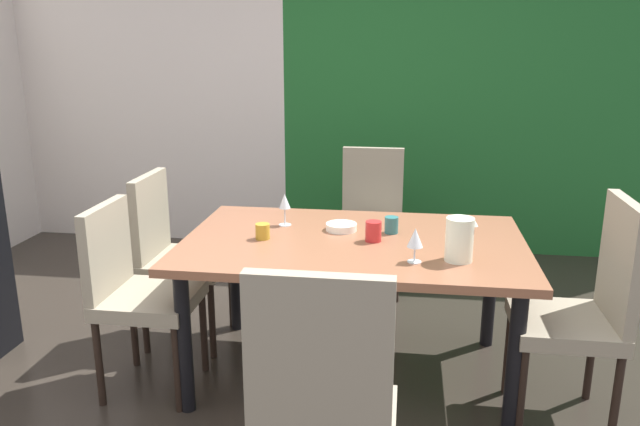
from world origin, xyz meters
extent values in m
cube|color=#2D2720|center=(0.00, 0.00, -0.01)|extent=(5.63, 5.25, 0.02)
cube|color=silver|center=(-1.64, 2.58, 1.28)|extent=(2.35, 0.10, 2.55)
cube|color=#1F5E27|center=(1.17, 2.58, 1.28)|extent=(3.28, 0.10, 2.55)
cube|color=brown|center=(0.28, 0.46, 0.71)|extent=(1.65, 1.06, 0.04)
cylinder|color=black|center=(-0.45, 0.89, 0.34)|extent=(0.07, 0.07, 0.69)
cylinder|color=black|center=(1.01, 0.89, 0.34)|extent=(0.07, 0.07, 0.69)
cylinder|color=black|center=(-0.45, 0.03, 0.34)|extent=(0.07, 0.07, 0.69)
cylinder|color=black|center=(1.01, 0.03, 0.34)|extent=(0.07, 0.07, 0.69)
cube|color=gray|center=(-0.67, 0.20, 0.47)|extent=(0.44, 0.44, 0.07)
cube|color=gray|center=(-0.87, 0.20, 0.70)|extent=(0.05, 0.42, 0.46)
cylinder|color=black|center=(-0.48, 0.39, 0.22)|extent=(0.04, 0.04, 0.43)
cylinder|color=black|center=(-0.48, 0.01, 0.22)|extent=(0.04, 0.04, 0.43)
cylinder|color=black|center=(-0.86, 0.39, 0.22)|extent=(0.04, 0.04, 0.43)
cylinder|color=black|center=(-0.86, 0.01, 0.22)|extent=(0.04, 0.04, 0.43)
cube|color=gray|center=(-0.67, 0.72, 0.47)|extent=(0.44, 0.44, 0.07)
cube|color=gray|center=(-0.87, 0.72, 0.71)|extent=(0.05, 0.42, 0.50)
cylinder|color=black|center=(-0.48, 0.91, 0.22)|extent=(0.04, 0.04, 0.43)
cylinder|color=black|center=(-0.48, 0.53, 0.22)|extent=(0.04, 0.04, 0.43)
cylinder|color=black|center=(-0.86, 0.91, 0.22)|extent=(0.04, 0.04, 0.43)
cylinder|color=black|center=(-0.86, 0.53, 0.22)|extent=(0.04, 0.04, 0.43)
cube|color=gray|center=(0.30, 1.61, 0.47)|extent=(0.44, 0.44, 0.07)
cube|color=gray|center=(0.30, 1.81, 0.71)|extent=(0.42, 0.05, 0.49)
cylinder|color=black|center=(0.49, 1.42, 0.22)|extent=(0.04, 0.04, 0.43)
cylinder|color=black|center=(0.11, 1.42, 0.22)|extent=(0.04, 0.04, 0.43)
cylinder|color=black|center=(0.49, 1.80, 0.22)|extent=(0.04, 0.04, 0.43)
cylinder|color=black|center=(0.11, 1.80, 0.22)|extent=(0.04, 0.04, 0.43)
cube|color=gray|center=(1.23, 0.20, 0.47)|extent=(0.44, 0.44, 0.07)
cube|color=gray|center=(1.43, 0.20, 0.75)|extent=(0.05, 0.42, 0.57)
cylinder|color=black|center=(1.04, 0.01, 0.22)|extent=(0.04, 0.04, 0.43)
cylinder|color=black|center=(1.04, 0.39, 0.22)|extent=(0.04, 0.04, 0.43)
cylinder|color=black|center=(1.42, 0.01, 0.22)|extent=(0.04, 0.04, 0.43)
cylinder|color=black|center=(1.42, 0.39, 0.22)|extent=(0.04, 0.04, 0.43)
cube|color=gray|center=(0.30, -0.69, 0.47)|extent=(0.44, 0.44, 0.07)
cube|color=gray|center=(0.30, -0.89, 0.77)|extent=(0.42, 0.05, 0.60)
cylinder|color=silver|center=(0.57, 0.18, 0.73)|extent=(0.06, 0.06, 0.00)
cylinder|color=silver|center=(0.57, 0.18, 0.77)|extent=(0.01, 0.01, 0.07)
cone|color=silver|center=(0.57, 0.18, 0.84)|extent=(0.07, 0.07, 0.08)
cylinder|color=silver|center=(-0.10, 0.65, 0.73)|extent=(0.07, 0.07, 0.00)
cylinder|color=silver|center=(-0.10, 0.65, 0.78)|extent=(0.01, 0.01, 0.09)
cone|color=silver|center=(-0.10, 0.65, 0.86)|extent=(0.06, 0.06, 0.08)
cylinder|color=white|center=(0.21, 0.60, 0.75)|extent=(0.16, 0.16, 0.04)
cylinder|color=red|center=(0.38, 0.45, 0.78)|extent=(0.08, 0.08, 0.10)
cylinder|color=#2C6B6E|center=(0.46, 0.59, 0.77)|extent=(0.07, 0.07, 0.08)
cylinder|color=#B88D27|center=(-0.16, 0.41, 0.77)|extent=(0.07, 0.07, 0.08)
cylinder|color=white|center=(0.76, 0.22, 0.83)|extent=(0.12, 0.12, 0.20)
cone|color=white|center=(0.82, 0.22, 0.91)|extent=(0.04, 0.04, 0.04)
camera|label=1|loc=(0.53, -2.43, 1.67)|focal=35.00mm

